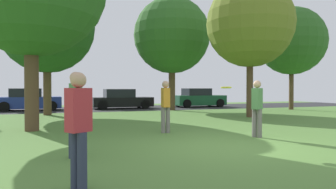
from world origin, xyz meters
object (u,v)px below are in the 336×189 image
birch_tree_lone (250,24)px  person_bystander (166,104)px  person_thrower (257,106)px  frisbee_disc (226,88)px  oak_tree_left (172,36)px  parked_car_green (198,98)px  maple_tree_far (47,26)px  maple_tree_near (292,41)px  person_catcher (79,125)px  parked_car_blue (29,100)px  person_walking (76,110)px  parked_car_black (121,100)px

birch_tree_lone → person_bystander: 8.07m
person_thrower → frisbee_disc: bearing=-0.0°
person_bystander → frisbee_disc: bearing=-164.5°
oak_tree_left → person_thrower: (-1.78, -11.92, -4.06)m
parked_car_green → person_thrower: bearing=-109.0°
person_thrower → parked_car_green: size_ratio=0.42×
maple_tree_far → maple_tree_near: 15.75m
birch_tree_lone → person_catcher: 13.30m
person_catcher → maple_tree_near: bearing=9.3°
birch_tree_lone → person_catcher: bearing=-135.1°
maple_tree_far → person_bystander: maple_tree_far is taller
birch_tree_lone → parked_car_green: bearing=81.1°
maple_tree_near → frisbee_disc: 15.88m
birch_tree_lone → parked_car_blue: 14.81m
person_catcher → person_thrower: bearing=0.0°
maple_tree_far → person_walking: 12.32m
maple_tree_far → parked_car_black: (4.93, 4.18, -4.23)m
birch_tree_lone → parked_car_black: size_ratio=1.62×
maple_tree_near → frisbee_disc: (-11.34, -10.64, -3.23)m
maple_tree_near → person_thrower: maple_tree_near is taller
parked_car_black → maple_tree_near: bearing=-25.4°
parked_car_black → person_catcher: bearing=-103.3°
person_thrower → maple_tree_far: bearing=-91.7°
person_thrower → person_catcher: person_thrower is taller
person_walking → parked_car_green: person_walking is taller
oak_tree_left → frisbee_disc: size_ratio=21.31×
person_bystander → parked_car_green: 14.97m
oak_tree_left → frisbee_disc: bearing=-104.8°
person_bystander → parked_car_black: bearing=-2.3°
person_catcher → parked_car_blue: person_catcher is taller
maple_tree_far → oak_tree_left: size_ratio=0.99×
birch_tree_lone → person_catcher: size_ratio=4.13×
maple_tree_near → person_walking: maple_tree_near is taller
oak_tree_left → birch_tree_lone: bearing=-72.8°
maple_tree_far → oak_tree_left: oak_tree_left is taller
person_thrower → person_bystander: size_ratio=0.99×
person_catcher → parked_car_black: (4.26, 18.01, -0.29)m
maple_tree_far → person_bystander: size_ratio=4.40×
maple_tree_near → frisbee_disc: size_ratio=19.82×
birch_tree_lone → parked_car_green: birch_tree_lone is taller
maple_tree_far → birch_tree_lone: bearing=-26.5°
oak_tree_left → birch_tree_lone: 6.45m
person_catcher → person_walking: person_walking is taller
oak_tree_left → parked_car_blue: oak_tree_left is taller
person_thrower → oak_tree_left: bearing=-129.8°
maple_tree_near → birch_tree_lone: size_ratio=1.01×
maple_tree_near → frisbee_disc: maple_tree_near is taller
parked_car_black → parked_car_blue: bearing=178.8°
person_thrower → parked_car_black: bearing=-117.1°
oak_tree_left → person_thrower: 12.71m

